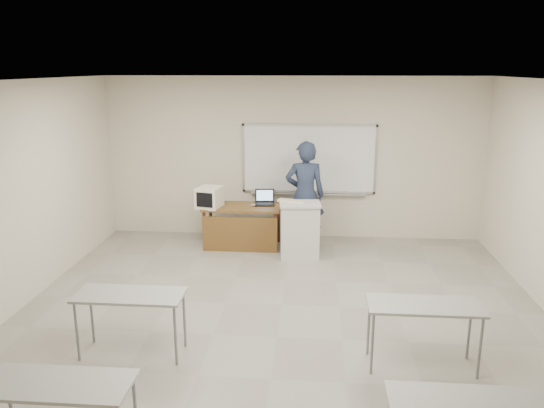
# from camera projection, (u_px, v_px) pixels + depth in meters

# --- Properties ---
(floor) EXTENTS (7.00, 8.00, 0.01)m
(floor) POSITION_uv_depth(u_px,v_px,m) (277.00, 337.00, 6.39)
(floor) COLOR gray
(floor) RESTS_ON ground
(whiteboard) EXTENTS (2.48, 0.10, 1.31)m
(whiteboard) POSITION_uv_depth(u_px,v_px,m) (309.00, 160.00, 9.82)
(whiteboard) COLOR white
(whiteboard) RESTS_ON floor
(student_desks) EXTENTS (4.40, 2.20, 0.73)m
(student_desks) POSITION_uv_depth(u_px,v_px,m) (267.00, 344.00, 4.92)
(student_desks) COLOR gray
(student_desks) RESTS_ON floor
(instructor_desk) EXTENTS (1.38, 0.69, 0.75)m
(instructor_desk) POSITION_uv_depth(u_px,v_px,m) (241.00, 219.00, 9.40)
(instructor_desk) COLOR brown
(instructor_desk) RESTS_ON floor
(podium) EXTENTS (0.68, 0.50, 0.95)m
(podium) POSITION_uv_depth(u_px,v_px,m) (300.00, 230.00, 8.98)
(podium) COLOR silver
(podium) RESTS_ON floor
(crt_monitor) EXTENTS (0.40, 0.44, 0.38)m
(crt_monitor) POSITION_uv_depth(u_px,v_px,m) (210.00, 197.00, 9.33)
(crt_monitor) COLOR #ECE1C6
(crt_monitor) RESTS_ON instructor_desk
(laptop) EXTENTS (0.35, 0.32, 0.26)m
(laptop) POSITION_uv_depth(u_px,v_px,m) (265.00, 201.00, 9.55)
(laptop) COLOR black
(laptop) RESTS_ON instructor_desk
(mouse) EXTENTS (0.11, 0.09, 0.04)m
(mouse) POSITION_uv_depth(u_px,v_px,m) (253.00, 205.00, 9.44)
(mouse) COLOR #A2A6AA
(mouse) RESTS_ON instructor_desk
(keyboard) EXTENTS (0.49, 0.28, 0.03)m
(keyboard) POSITION_uv_depth(u_px,v_px,m) (291.00, 201.00, 8.94)
(keyboard) COLOR #ECE1C6
(keyboard) RESTS_ON podium
(presenter) EXTENTS (0.73, 0.51, 1.91)m
(presenter) POSITION_uv_depth(u_px,v_px,m) (305.00, 195.00, 9.39)
(presenter) COLOR black
(presenter) RESTS_ON floor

